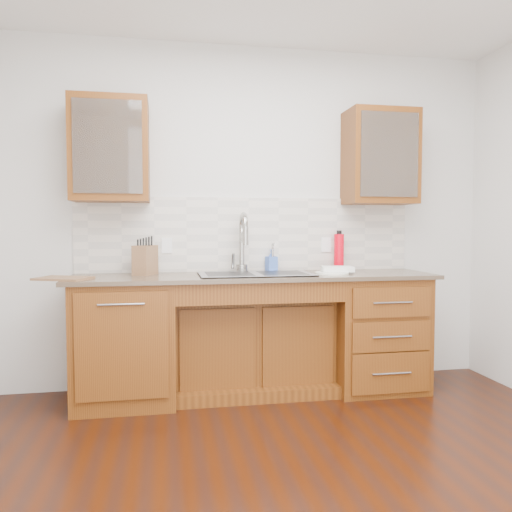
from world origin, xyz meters
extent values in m
cube|color=black|center=(0.00, 0.00, -0.05)|extent=(4.00, 3.50, 0.10)
cube|color=silver|center=(0.00, 1.80, 1.35)|extent=(4.00, 0.10, 2.70)
cube|color=#593014|center=(-0.95, 1.44, 0.44)|extent=(0.70, 0.62, 0.88)
cube|color=#593014|center=(0.00, 1.53, 0.35)|extent=(1.20, 0.44, 0.70)
cube|color=#593014|center=(0.95, 1.44, 0.44)|extent=(0.70, 0.62, 0.88)
cube|color=#84705B|center=(0.00, 1.43, 0.90)|extent=(2.70, 0.65, 0.03)
cube|color=beige|center=(0.00, 1.74, 1.21)|extent=(2.70, 0.02, 0.59)
cube|color=#9E9EA5|center=(0.00, 1.41, 0.83)|extent=(0.84, 0.46, 0.19)
cylinder|color=#999993|center=(-0.07, 1.64, 1.11)|extent=(0.04, 0.04, 0.40)
cylinder|color=#999993|center=(0.18, 1.65, 1.03)|extent=(0.02, 0.02, 0.24)
cube|color=#593014|center=(-1.05, 1.58, 1.83)|extent=(0.55, 0.34, 0.75)
cube|color=#593014|center=(1.05, 1.58, 1.83)|extent=(0.55, 0.34, 0.75)
cube|color=white|center=(-0.65, 1.73, 1.12)|extent=(0.08, 0.01, 0.12)
cube|color=white|center=(0.65, 1.73, 1.12)|extent=(0.08, 0.01, 0.12)
imported|color=#4066C6|center=(0.18, 1.68, 1.00)|extent=(0.10, 0.10, 0.18)
cylinder|color=red|center=(0.74, 1.67, 1.06)|extent=(0.08, 0.08, 0.30)
cylinder|color=white|center=(0.58, 1.36, 0.92)|extent=(0.32, 0.32, 0.01)
cube|color=#FEFDCF|center=(0.64, 1.41, 0.94)|extent=(0.26, 0.21, 0.04)
cube|color=#8F5D3E|center=(-0.81, 1.56, 1.02)|extent=(0.19, 0.23, 0.22)
cube|color=olive|center=(-1.34, 1.31, 0.92)|extent=(0.41, 0.35, 0.02)
imported|color=white|center=(-1.12, 1.58, 1.78)|extent=(0.17, 0.17, 0.11)
imported|color=silver|center=(-0.92, 1.58, 1.77)|extent=(0.11, 0.11, 0.09)
imported|color=white|center=(0.99, 1.58, 1.77)|extent=(0.15, 0.15, 0.09)
imported|color=white|center=(1.19, 1.58, 1.78)|extent=(0.13, 0.13, 0.10)
camera|label=1|loc=(-0.66, -2.23, 1.26)|focal=35.00mm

